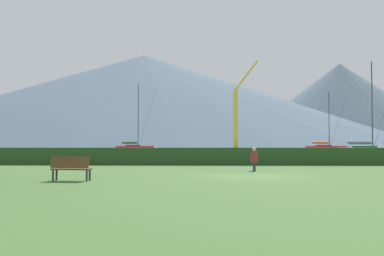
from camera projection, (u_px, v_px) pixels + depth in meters
The scene contains 12 objects.
ground_plane at pixel (254, 176), 19.54m from camera, with size 1000.00×1000.00×0.00m, color #3D602D.
harbor_water at pixel (212, 148), 156.38m from camera, with size 320.00×246.00×0.00m, color slate.
hedge_line at pixel (236, 156), 30.55m from camera, with size 80.00×1.20×1.18m, color #284C23.
sailboat_slip_0 at pixel (135, 148), 82.68m from camera, with size 8.32×3.63×12.60m.
sailboat_slip_7 at pixel (369, 151), 52.17m from camera, with size 7.69×2.63×11.20m.
sailboat_slip_8 at pixel (327, 148), 80.65m from camera, with size 8.24×2.87×10.92m.
park_bench_near_path at pixel (71, 167), 17.13m from camera, with size 1.55×0.61×0.95m.
person_seated_viewer at pixel (254, 158), 23.70m from camera, with size 0.36×0.57×1.25m.
dock_crane at pixel (237, 124), 86.37m from camera, with size 5.42×2.00×17.73m.
distant_hill_west_ridge at pixel (340, 104), 424.30m from camera, with size 212.17×212.17×78.92m, color #4C6070.
distant_hill_central_peak at pixel (144, 101), 311.93m from camera, with size 355.51×355.51×64.17m, color #425666.
distant_hill_east_ridge at pixel (39, 122), 430.71m from camera, with size 301.78×301.78×45.89m, color #425666.
Camera 1 is at (-2.11, -19.68, 1.41)m, focal length 41.64 mm.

